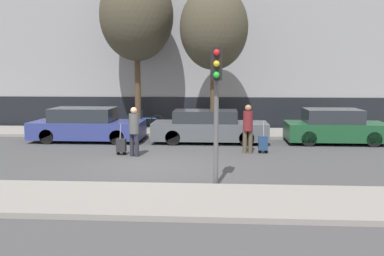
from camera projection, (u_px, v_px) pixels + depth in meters
ground_plane at (150, 165)px, 13.24m from camera, size 80.00×80.00×0.00m
sidewalk_near at (123, 199)px, 9.52m from camera, size 28.00×2.50×0.12m
sidewalk_far at (174, 132)px, 20.16m from camera, size 28.00×3.00×0.12m
building_facade at (181, 22)px, 23.30m from camera, size 28.00×3.46×11.26m
parked_car_0 at (87, 126)px, 17.90m from camera, size 4.62×1.89×1.40m
parked_car_1 at (209, 127)px, 17.53m from camera, size 4.68×1.73×1.33m
parked_car_2 at (335, 127)px, 17.35m from camera, size 3.99×1.83×1.40m
pedestrian_left at (134, 129)px, 14.58m from camera, size 0.34×0.34×1.70m
trolley_left at (121, 145)px, 14.90m from camera, size 0.34×0.29×1.10m
pedestrian_right at (248, 126)px, 15.15m from camera, size 0.35×0.34×1.74m
trolley_right at (263, 143)px, 15.22m from camera, size 0.34×0.29×1.16m
traffic_light at (216, 88)px, 10.45m from camera, size 0.28×0.47×3.47m
parked_bicycle at (146, 122)px, 20.54m from camera, size 1.77×0.06×0.96m
bare_tree_near_crossing at (214, 28)px, 18.58m from camera, size 2.98×2.98×6.49m
bare_tree_down_street at (137, 16)px, 19.78m from camera, size 3.42×3.42×7.45m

